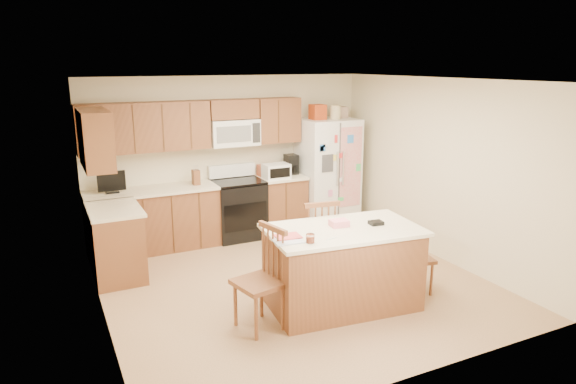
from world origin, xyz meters
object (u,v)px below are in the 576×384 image
island (342,267)px  windsor_chair_back (317,243)px  refrigerator (327,172)px  stove (238,208)px  windsor_chair_left (261,281)px  windsor_chair_right (413,258)px

island → windsor_chair_back: 0.70m
refrigerator → windsor_chair_back: (-1.30, -1.98, -0.41)m
stove → windsor_chair_back: size_ratio=1.04×
refrigerator → island: refrigerator is taller
stove → island: bearing=-85.5°
stove → windsor_chair_back: bearing=-82.4°
island → windsor_chair_left: windsor_chair_left is taller
island → windsor_chair_right: (0.96, -0.06, -0.04)m
refrigerator → windsor_chair_left: 3.63m
windsor_chair_back → windsor_chair_right: bearing=-39.7°
windsor_chair_left → stove: bearing=74.0°
island → windsor_chair_left: 1.02m
stove → refrigerator: 1.63m
windsor_chair_back → windsor_chair_left: bearing=-145.4°
refrigerator → stove: bearing=177.7°
stove → windsor_chair_back: 2.06m
stove → island: (0.22, -2.74, -0.01)m
stove → windsor_chair_left: bearing=-106.0°
windsor_chair_left → refrigerator: bearing=49.0°
refrigerator → windsor_chair_right: 2.80m
windsor_chair_right → refrigerator: bearing=81.8°
stove → refrigerator: size_ratio=0.55×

